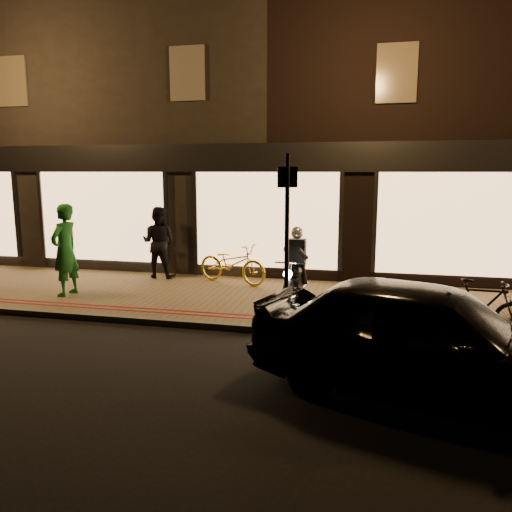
{
  "coord_description": "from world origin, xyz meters",
  "views": [
    {
      "loc": [
        2.55,
        -8.22,
        2.82
      ],
      "look_at": [
        0.28,
        1.61,
        1.1
      ],
      "focal_mm": 35.0,
      "sensor_mm": 36.0,
      "label": 1
    }
  ],
  "objects_px": {
    "motorcycle": "(295,274)",
    "sign_post": "(287,231)",
    "parked_car": "(426,339)",
    "person_green": "(65,250)",
    "bicycle_gold": "(232,263)"
  },
  "relations": [
    {
      "from": "motorcycle",
      "to": "sign_post",
      "type": "height_order",
      "value": "sign_post"
    },
    {
      "from": "motorcycle",
      "to": "parked_car",
      "type": "xyz_separation_m",
      "value": [
        2.19,
        -3.66,
        0.02
      ]
    },
    {
      "from": "motorcycle",
      "to": "person_green",
      "type": "height_order",
      "value": "person_green"
    },
    {
      "from": "motorcycle",
      "to": "bicycle_gold",
      "type": "distance_m",
      "value": 2.35
    },
    {
      "from": "motorcycle",
      "to": "sign_post",
      "type": "relative_size",
      "value": 0.65
    },
    {
      "from": "bicycle_gold",
      "to": "parked_car",
      "type": "relative_size",
      "value": 0.42
    },
    {
      "from": "person_green",
      "to": "parked_car",
      "type": "distance_m",
      "value": 7.92
    },
    {
      "from": "bicycle_gold",
      "to": "motorcycle",
      "type": "bearing_deg",
      "value": -112.1
    },
    {
      "from": "sign_post",
      "to": "motorcycle",
      "type": "bearing_deg",
      "value": 92.13
    },
    {
      "from": "sign_post",
      "to": "person_green",
      "type": "distance_m",
      "value": 5.22
    },
    {
      "from": "bicycle_gold",
      "to": "parked_car",
      "type": "xyz_separation_m",
      "value": [
        3.96,
        -5.19,
        0.14
      ]
    },
    {
      "from": "motorcycle",
      "to": "bicycle_gold",
      "type": "xyz_separation_m",
      "value": [
        -1.77,
        1.53,
        -0.12
      ]
    },
    {
      "from": "sign_post",
      "to": "person_green",
      "type": "bearing_deg",
      "value": 168.26
    },
    {
      "from": "sign_post",
      "to": "bicycle_gold",
      "type": "relative_size",
      "value": 1.59
    },
    {
      "from": "sign_post",
      "to": "person_green",
      "type": "xyz_separation_m",
      "value": [
        -5.07,
        1.05,
        -0.67
      ]
    }
  ]
}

